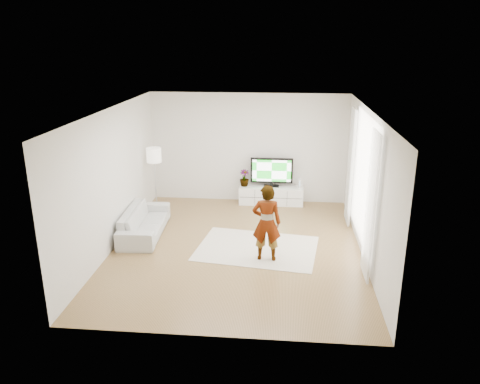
# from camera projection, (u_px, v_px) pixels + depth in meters

# --- Properties ---
(floor) EXTENTS (6.00, 6.00, 0.00)m
(floor) POSITION_uv_depth(u_px,v_px,m) (237.00, 248.00, 9.56)
(floor) COLOR #9A7445
(floor) RESTS_ON ground
(ceiling) EXTENTS (6.00, 6.00, 0.00)m
(ceiling) POSITION_uv_depth(u_px,v_px,m) (237.00, 111.00, 8.68)
(ceiling) COLOR white
(ceiling) RESTS_ON wall_back
(wall_left) EXTENTS (0.02, 6.00, 2.80)m
(wall_left) POSITION_uv_depth(u_px,v_px,m) (113.00, 179.00, 9.34)
(wall_left) COLOR silver
(wall_left) RESTS_ON floor
(wall_right) EXTENTS (0.02, 6.00, 2.80)m
(wall_right) POSITION_uv_depth(u_px,v_px,m) (367.00, 186.00, 8.90)
(wall_right) COLOR silver
(wall_right) RESTS_ON floor
(wall_back) EXTENTS (5.00, 0.02, 2.80)m
(wall_back) POSITION_uv_depth(u_px,v_px,m) (248.00, 148.00, 11.96)
(wall_back) COLOR silver
(wall_back) RESTS_ON floor
(wall_front) EXTENTS (5.00, 0.02, 2.80)m
(wall_front) POSITION_uv_depth(u_px,v_px,m) (215.00, 248.00, 6.29)
(wall_front) COLOR silver
(wall_front) RESTS_ON floor
(window) EXTENTS (0.01, 2.60, 2.50)m
(window) POSITION_uv_depth(u_px,v_px,m) (364.00, 179.00, 9.17)
(window) COLOR white
(window) RESTS_ON wall_right
(curtain_near) EXTENTS (0.04, 0.70, 2.60)m
(curtain_near) POSITION_uv_depth(u_px,v_px,m) (371.00, 207.00, 7.98)
(curtain_near) COLOR white
(curtain_near) RESTS_ON floor
(curtain_far) EXTENTS (0.04, 0.70, 2.60)m
(curtain_far) POSITION_uv_depth(u_px,v_px,m) (351.00, 167.00, 10.44)
(curtain_far) COLOR white
(curtain_far) RESTS_ON floor
(media_console) EXTENTS (1.63, 0.46, 0.46)m
(media_console) POSITION_uv_depth(u_px,v_px,m) (271.00, 195.00, 12.05)
(media_console) COLOR white
(media_console) RESTS_ON floor
(television) EXTENTS (1.07, 0.21, 0.75)m
(television) POSITION_uv_depth(u_px,v_px,m) (272.00, 171.00, 11.88)
(television) COLOR black
(television) RESTS_ON media_console
(game_console) EXTENTS (0.06, 0.16, 0.22)m
(game_console) POSITION_uv_depth(u_px,v_px,m) (300.00, 183.00, 11.88)
(game_console) COLOR white
(game_console) RESTS_ON media_console
(potted_plant) EXTENTS (0.31, 0.31, 0.43)m
(potted_plant) POSITION_uv_depth(u_px,v_px,m) (244.00, 178.00, 11.97)
(potted_plant) COLOR #3F7238
(potted_plant) RESTS_ON media_console
(rug) EXTENTS (2.59, 2.02, 0.01)m
(rug) POSITION_uv_depth(u_px,v_px,m) (257.00, 248.00, 9.54)
(rug) COLOR beige
(rug) RESTS_ON floor
(player) EXTENTS (0.55, 0.36, 1.50)m
(player) POSITION_uv_depth(u_px,v_px,m) (267.00, 223.00, 8.84)
(player) COLOR #334772
(player) RESTS_ON rug
(sofa) EXTENTS (0.88, 2.01, 0.57)m
(sofa) POSITION_uv_depth(u_px,v_px,m) (144.00, 222.00, 10.16)
(sofa) COLOR #B8B8B3
(sofa) RESTS_ON floor
(floor_lamp) EXTENTS (0.35, 0.35, 1.59)m
(floor_lamp) POSITION_uv_depth(u_px,v_px,m) (154.00, 158.00, 11.23)
(floor_lamp) COLOR silver
(floor_lamp) RESTS_ON floor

